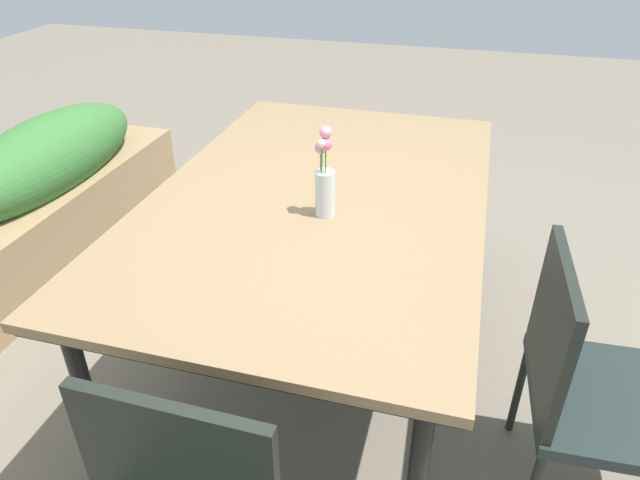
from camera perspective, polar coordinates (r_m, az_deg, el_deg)
ground_plane at (r=2.51m, az=1.73°, el=-12.53°), size 12.00×12.00×0.00m
dining_table at (r=2.15m, az=-0.00°, el=3.55°), size 1.89×1.20×0.79m
chair_near_left at (r=1.93m, az=25.38°, el=-12.59°), size 0.51×0.51×0.89m
flower_vase at (r=1.92m, az=0.47°, el=5.82°), size 0.07×0.07×0.32m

